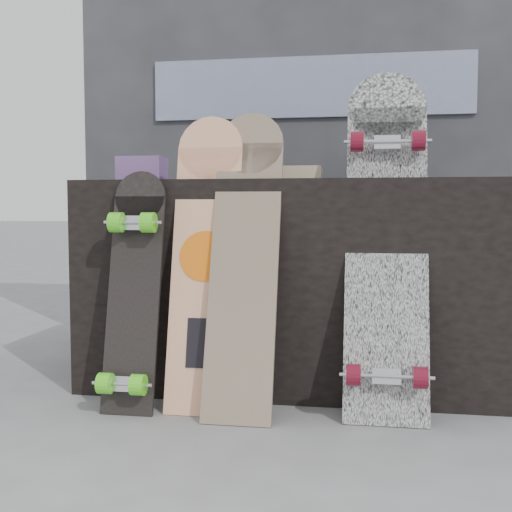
% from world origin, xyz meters
% --- Properties ---
extents(ground, '(60.00, 60.00, 0.00)m').
position_xyz_m(ground, '(0.00, 0.00, 0.00)').
color(ground, slate).
rests_on(ground, ground).
extents(vendor_table, '(1.60, 0.60, 0.80)m').
position_xyz_m(vendor_table, '(0.00, 0.50, 0.40)').
color(vendor_table, black).
rests_on(vendor_table, ground).
extents(booth, '(2.40, 0.22, 2.20)m').
position_xyz_m(booth, '(0.00, 1.35, 1.10)').
color(booth, '#2F2F33').
rests_on(booth, ground).
extents(merch_box_purple, '(0.18, 0.12, 0.10)m').
position_xyz_m(merch_box_purple, '(-0.60, 0.45, 0.85)').
color(merch_box_purple, '#633A76').
rests_on(merch_box_purple, vendor_table).
extents(merch_box_small, '(0.14, 0.14, 0.12)m').
position_xyz_m(merch_box_small, '(0.41, 0.58, 0.86)').
color(merch_box_small, '#633A76').
rests_on(merch_box_small, vendor_table).
extents(merch_box_flat, '(0.22, 0.10, 0.06)m').
position_xyz_m(merch_box_flat, '(-0.00, 0.51, 0.83)').
color(merch_box_flat, '#D1B78C').
rests_on(merch_box_flat, vendor_table).
extents(longboard_geisha, '(0.23, 0.26, 1.03)m').
position_xyz_m(longboard_geisha, '(-0.27, 0.16, 0.54)').
color(longboard_geisha, beige).
rests_on(longboard_geisha, ground).
extents(longboard_celtic, '(0.23, 0.35, 1.04)m').
position_xyz_m(longboard_celtic, '(-0.13, 0.14, 0.55)').
color(longboard_celtic, beige).
rests_on(longboard_celtic, ground).
extents(longboard_cascadia, '(0.28, 0.43, 1.19)m').
position_xyz_m(longboard_cascadia, '(0.35, 0.22, 0.62)').
color(longboard_cascadia, white).
rests_on(longboard_cascadia, ground).
extents(skateboard_dark, '(0.18, 0.27, 0.83)m').
position_xyz_m(skateboard_dark, '(-0.51, 0.08, 0.42)').
color(skateboard_dark, black).
rests_on(skateboard_dark, ground).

